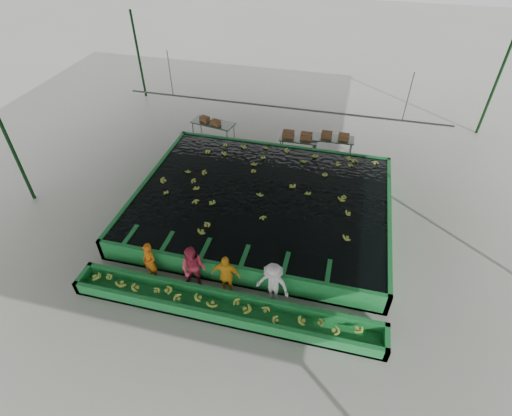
% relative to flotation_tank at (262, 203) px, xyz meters
% --- Properties ---
extents(ground, '(80.00, 80.00, 0.00)m').
position_rel_flotation_tank_xyz_m(ground, '(0.00, -1.50, -0.45)').
color(ground, gray).
rests_on(ground, ground).
extents(shed_roof, '(20.00, 22.00, 0.04)m').
position_rel_flotation_tank_xyz_m(shed_roof, '(0.00, -1.50, 4.55)').
color(shed_roof, gray).
rests_on(shed_roof, shed_posts).
extents(shed_posts, '(20.00, 22.00, 5.00)m').
position_rel_flotation_tank_xyz_m(shed_posts, '(0.00, -1.50, 2.05)').
color(shed_posts, black).
rests_on(shed_posts, ground).
extents(flotation_tank, '(10.00, 8.00, 0.90)m').
position_rel_flotation_tank_xyz_m(flotation_tank, '(0.00, 0.00, 0.00)').
color(flotation_tank, '#197532').
rests_on(flotation_tank, ground).
extents(tank_water, '(9.70, 7.70, 0.00)m').
position_rel_flotation_tank_xyz_m(tank_water, '(0.00, -0.00, 0.40)').
color(tank_water, black).
rests_on(tank_water, flotation_tank).
extents(sorting_trough, '(10.00, 1.00, 0.50)m').
position_rel_flotation_tank_xyz_m(sorting_trough, '(0.00, -5.10, -0.20)').
color(sorting_trough, '#197532').
rests_on(sorting_trough, ground).
extents(cableway_rail, '(0.08, 0.08, 14.00)m').
position_rel_flotation_tank_xyz_m(cableway_rail, '(0.00, 3.50, 2.55)').
color(cableway_rail, '#59605B').
rests_on(cableway_rail, shed_roof).
extents(rail_hanger_left, '(0.04, 0.04, 2.00)m').
position_rel_flotation_tank_xyz_m(rail_hanger_left, '(-5.00, 3.50, 3.55)').
color(rail_hanger_left, '#59605B').
rests_on(rail_hanger_left, shed_roof).
extents(rail_hanger_right, '(0.04, 0.04, 2.00)m').
position_rel_flotation_tank_xyz_m(rail_hanger_right, '(5.00, 3.50, 3.55)').
color(rail_hanger_right, '#59605B').
rests_on(rail_hanger_right, shed_roof).
extents(worker_a, '(0.65, 0.54, 1.52)m').
position_rel_flotation_tank_xyz_m(worker_a, '(-2.83, -4.30, 0.31)').
color(worker_a, '#C4590D').
rests_on(worker_a, ground).
extents(worker_b, '(0.89, 0.71, 1.73)m').
position_rel_flotation_tank_xyz_m(worker_b, '(-1.27, -4.30, 0.42)').
color(worker_b, '#BA2A45').
rests_on(worker_b, ground).
extents(worker_c, '(0.99, 0.45, 1.66)m').
position_rel_flotation_tank_xyz_m(worker_c, '(-0.17, -4.30, 0.38)').
color(worker_c, orange).
rests_on(worker_c, ground).
extents(worker_d, '(1.18, 0.81, 1.68)m').
position_rel_flotation_tank_xyz_m(worker_d, '(1.37, -4.30, 0.39)').
color(worker_d, silver).
rests_on(worker_d, ground).
extents(packing_table_left, '(2.32, 1.25, 1.00)m').
position_rel_flotation_tank_xyz_m(packing_table_left, '(-3.78, 5.07, 0.05)').
color(packing_table_left, '#59605B').
rests_on(packing_table_left, ground).
extents(packing_table_mid, '(1.85, 0.75, 0.84)m').
position_rel_flotation_tank_xyz_m(packing_table_mid, '(0.69, 4.77, -0.03)').
color(packing_table_mid, '#59605B').
rests_on(packing_table_mid, ground).
extents(packing_table_right, '(2.03, 0.87, 0.91)m').
position_rel_flotation_tank_xyz_m(packing_table_right, '(2.31, 5.13, 0.00)').
color(packing_table_right, '#59605B').
rests_on(packing_table_right, ground).
extents(box_stack_left, '(1.21, 0.69, 0.25)m').
position_rel_flotation_tank_xyz_m(box_stack_left, '(-3.89, 4.97, 0.55)').
color(box_stack_left, brown).
rests_on(box_stack_left, packing_table_left).
extents(box_stack_mid, '(1.44, 0.42, 0.31)m').
position_rel_flotation_tank_xyz_m(box_stack_mid, '(0.60, 4.84, 0.39)').
color(box_stack_mid, brown).
rests_on(box_stack_mid, packing_table_mid).
extents(box_stack_right, '(1.33, 0.38, 0.29)m').
position_rel_flotation_tank_xyz_m(box_stack_right, '(2.39, 5.12, 0.46)').
color(box_stack_right, brown).
rests_on(box_stack_right, packing_table_right).
extents(floating_bananas, '(8.56, 5.84, 0.12)m').
position_rel_flotation_tank_xyz_m(floating_bananas, '(0.00, 0.80, 0.40)').
color(floating_bananas, '#9BB03A').
rests_on(floating_bananas, tank_water).
extents(trough_bananas, '(8.36, 0.56, 0.11)m').
position_rel_flotation_tank_xyz_m(trough_bananas, '(0.00, -5.10, -0.05)').
color(trough_bananas, '#9BB03A').
rests_on(trough_bananas, sorting_trough).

